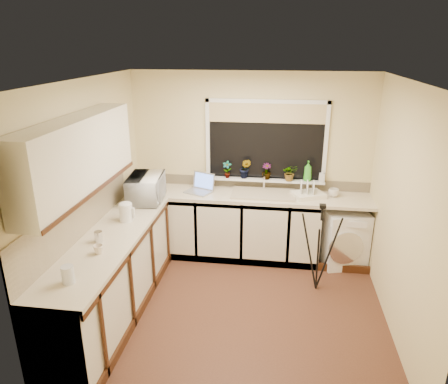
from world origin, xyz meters
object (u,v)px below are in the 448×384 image
plant_a (227,170)px  cup_back (334,193)px  kettle (126,213)px  dish_rack (308,195)px  glass_jug (68,275)px  tripod (319,248)px  cup_left (98,250)px  soap_bottle_clear (322,176)px  plant_b (245,169)px  plant_c (266,171)px  laptop (201,187)px  plant_d (290,173)px  microwave (146,188)px  washing_machine (343,237)px  soap_bottle_green (308,171)px  steel_jar (98,237)px

plant_a → cup_back: (1.41, -0.13, -0.21)m
kettle → dish_rack: bearing=27.3°
dish_rack → glass_jug: bearing=-156.3°
tripod → cup_left: (-2.15, -1.12, 0.40)m
kettle → soap_bottle_clear: bearing=29.4°
plant_b → plant_c: bearing=0.4°
plant_c → cup_left: size_ratio=2.29×
tripod → plant_b: (-0.96, 0.93, 0.64)m
dish_rack → plant_c: (-0.55, 0.21, 0.23)m
laptop → cup_back: size_ratio=3.08×
plant_d → soap_bottle_clear: plant_d is taller
soap_bottle_clear → plant_c: bearing=178.7°
microwave → plant_d: bearing=-77.5°
kettle → plant_b: plant_b is taller
plant_a → cup_left: bearing=-115.2°
washing_machine → cup_back: size_ratio=5.58×
microwave → soap_bottle_green: size_ratio=2.16×
laptop → plant_b: 0.65m
tripod → soap_bottle_clear: bearing=65.3°
kettle → tripod: bearing=8.9°
cup_left → plant_b: bearing=59.7°
plant_b → plant_d: plant_b is taller
dish_rack → plant_c: size_ratio=1.82×
tripod → plant_a: plant_a is taller
plant_c → plant_b: bearing=-179.6°
microwave → soap_bottle_clear: bearing=-80.7°
steel_jar → plant_b: plant_b is taller
tripod → microwave: size_ratio=1.83×
laptop → washing_machine: bearing=21.7°
cup_left → tripod: bearing=27.4°
kettle → plant_b: 1.77m
cup_back → cup_left: bearing=-141.3°
washing_machine → tripod: (-0.37, -0.68, 0.17)m
dish_rack → steel_jar: 2.67m
plant_d → cup_left: bearing=-131.5°
laptop → soap_bottle_clear: soap_bottle_clear is taller
glass_jug → cup_back: bearing=45.1°
soap_bottle_clear → cup_back: (0.15, -0.14, -0.18)m
laptop → microwave: (-0.61, -0.43, 0.10)m
washing_machine → glass_jug: (-2.56, -2.31, 0.60)m
cup_back → plant_d: bearing=167.1°
soap_bottle_green → soap_bottle_clear: soap_bottle_green is taller
steel_jar → cup_back: size_ratio=0.85×
steel_jar → plant_c: 2.42m
plant_d → glass_jug: bearing=-125.8°
steel_jar → soap_bottle_clear: (2.31, 1.80, 0.18)m
laptop → plant_d: (1.17, 0.17, 0.20)m
plant_d → plant_b: bearing=177.8°
laptop → plant_a: plant_a is taller
microwave → plant_d: (1.78, 0.60, 0.10)m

